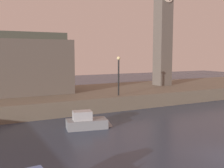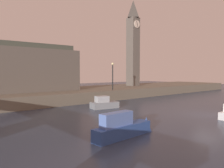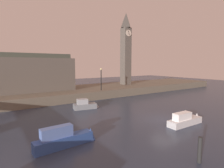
{
  "view_description": "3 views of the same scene",
  "coord_description": "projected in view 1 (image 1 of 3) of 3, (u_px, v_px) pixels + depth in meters",
  "views": [
    {
      "loc": [
        -13.06,
        -9.98,
        5.88
      ],
      "look_at": [
        1.09,
        16.92,
        2.5
      ],
      "focal_mm": 44.09,
      "sensor_mm": 36.0,
      "label": 1
    },
    {
      "loc": [
        -21.3,
        -10.71,
        4.18
      ],
      "look_at": [
        2.14,
        16.64,
        2.28
      ],
      "focal_mm": 36.52,
      "sensor_mm": 36.0,
      "label": 2
    },
    {
      "loc": [
        -15.73,
        -13.23,
        6.27
      ],
      "look_at": [
        3.7,
        15.69,
        2.44
      ],
      "focal_mm": 28.91,
      "sensor_mm": 36.0,
      "label": 3
    }
  ],
  "objects": [
    {
      "name": "far_embankment",
      "position": [
        92.0,
        96.0,
        32.98
      ],
      "size": [
        70.0,
        12.0,
        1.5
      ],
      "primitive_type": "cube",
      "color": "#6B6051",
      "rests_on": "ground"
    },
    {
      "name": "clock_tower",
      "position": [
        163.0,
        23.0,
        37.42
      ],
      "size": [
        2.09,
        2.14,
        16.51
      ],
      "color": "#5B544C",
      "rests_on": "far_embankment"
    },
    {
      "name": "streetlamp",
      "position": [
        119.0,
        71.0,
        28.59
      ],
      "size": [
        0.36,
        0.36,
        4.07
      ],
      "color": "black",
      "rests_on": "far_embankment"
    },
    {
      "name": "boat_cruiser_grey",
      "position": [
        90.0,
        122.0,
        21.75
      ],
      "size": [
        4.01,
        2.03,
        1.43
      ],
      "color": "gray",
      "rests_on": "ground"
    }
  ]
}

